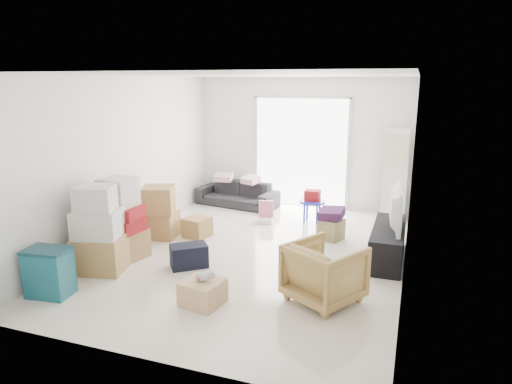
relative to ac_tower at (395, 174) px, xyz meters
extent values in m
cube|color=white|center=(-1.95, -2.65, -0.99)|extent=(4.50, 6.00, 0.24)
cube|color=white|center=(-1.95, -2.65, 1.95)|extent=(4.50, 6.00, 0.24)
cube|color=white|center=(-1.95, 0.47, 0.48)|extent=(4.50, 0.24, 2.70)
cube|color=white|center=(-1.95, -5.77, 0.48)|extent=(4.50, 0.24, 2.70)
cube|color=white|center=(-4.32, -2.65, 0.48)|extent=(0.24, 6.00, 2.70)
cube|color=white|center=(0.42, -2.65, 0.48)|extent=(0.24, 6.00, 2.70)
cube|color=white|center=(-1.95, 0.33, 0.27)|extent=(2.00, 0.01, 2.30)
cube|color=silver|center=(-2.95, 0.32, 0.27)|extent=(0.06, 0.04, 2.30)
cube|color=silver|center=(-0.95, 0.32, 0.27)|extent=(0.06, 0.04, 2.30)
cube|color=silver|center=(-1.95, 0.32, 1.42)|extent=(2.10, 0.04, 0.06)
cube|color=silver|center=(0.00, 0.00, 0.00)|extent=(0.45, 0.30, 1.75)
cube|color=black|center=(0.05, -2.23, -0.62)|extent=(0.46, 1.52, 0.51)
imported|color=black|center=(0.05, -2.23, -0.30)|extent=(0.70, 1.12, 0.14)
imported|color=#222227|center=(-3.21, -0.15, -0.53)|extent=(1.81, 0.78, 0.69)
cube|color=#E5A7BA|center=(-3.53, -0.13, -0.12)|extent=(0.45, 0.37, 0.13)
cube|color=#E5A7BA|center=(-2.89, -0.18, -0.13)|extent=(0.40, 0.37, 0.11)
imported|color=tan|center=(-0.59, -3.87, -0.47)|extent=(1.05, 1.03, 0.81)
cube|color=#145463|center=(-3.85, -4.87, -0.73)|extent=(0.56, 0.42, 0.29)
cube|color=#145463|center=(-3.85, -4.87, -0.44)|extent=(0.56, 0.42, 0.29)
cube|color=#0C333D|center=(-3.85, -4.87, -0.28)|extent=(0.58, 0.44, 0.04)
cube|color=tan|center=(-3.75, -4.01, -0.62)|extent=(0.78, 0.70, 0.50)
cube|color=white|center=(-3.75, -4.01, -0.18)|extent=(0.73, 0.65, 0.39)
cube|color=white|center=(-3.75, -4.01, 0.19)|extent=(0.61, 0.58, 0.34)
cube|color=tan|center=(-3.75, -3.50, -0.65)|extent=(0.72, 0.72, 0.44)
cube|color=maroon|center=(-3.75, -3.50, -0.33)|extent=(0.72, 0.54, 0.20)
cube|color=maroon|center=(-3.75, -3.50, -0.15)|extent=(0.65, 0.44, 0.18)
cube|color=white|center=(-3.75, -3.50, 0.15)|extent=(0.49, 0.47, 0.42)
cube|color=tan|center=(-3.72, -2.48, -0.66)|extent=(0.65, 0.56, 0.43)
cube|color=tan|center=(-3.72, -2.48, -0.22)|extent=(0.65, 0.65, 0.46)
cube|color=tan|center=(-3.12, -2.25, -0.71)|extent=(0.48, 0.48, 0.33)
cube|color=black|center=(-2.63, -3.48, -0.71)|extent=(0.60, 0.57, 0.33)
cube|color=#927E55|center=(-0.91, -1.63, -0.70)|extent=(0.46, 0.46, 0.35)
cube|color=#381A42|center=(-0.91, -1.63, -0.45)|extent=(0.41, 0.41, 0.14)
cylinder|color=#2025CA|center=(-1.44, -0.77, -0.47)|extent=(0.49, 0.49, 0.04)
cylinder|color=#2025CA|center=(-1.31, -0.65, -0.68)|extent=(0.04, 0.04, 0.38)
cylinder|color=#2025CA|center=(-1.56, -0.65, -0.68)|extent=(0.04, 0.04, 0.38)
cylinder|color=#2025CA|center=(-1.56, -0.89, -0.68)|extent=(0.04, 0.04, 0.38)
cylinder|color=#2025CA|center=(-1.31, -0.89, -0.68)|extent=(0.04, 0.04, 0.38)
cube|color=maroon|center=(-1.44, -0.77, -0.35)|extent=(0.28, 0.22, 0.20)
cube|color=silver|center=(-2.28, -1.11, -0.84)|extent=(0.35, 0.33, 0.07)
cube|color=#D76897|center=(-2.28, -1.00, -0.64)|extent=(0.28, 0.11, 0.33)
cube|color=#E3BE83|center=(-1.95, -4.44, -0.73)|extent=(0.52, 0.52, 0.30)
ellipsoid|color=#B2ADA8|center=(-1.95, -4.44, -0.53)|extent=(0.19, 0.13, 0.10)
cube|color=red|center=(-1.95, -4.44, -0.52)|extent=(0.16, 0.15, 0.03)
sphere|color=#B2ADA8|center=(-1.84, -4.41, -0.50)|extent=(0.10, 0.10, 0.10)
camera|label=1|loc=(0.33, -8.97, 1.75)|focal=32.00mm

